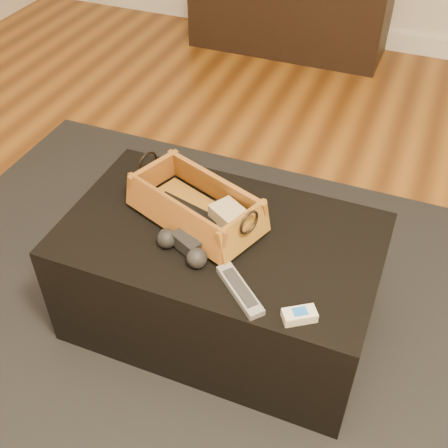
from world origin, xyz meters
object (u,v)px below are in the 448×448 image
at_px(media_cabinet, 290,11).
at_px(ottoman, 221,278).
at_px(game_controller, 185,246).
at_px(wicker_basket, 196,206).
at_px(tv_remote, 188,211).
at_px(silver_remote, 240,290).
at_px(cream_gadget, 299,315).

height_order(media_cabinet, ottoman, media_cabinet).
distance_m(media_cabinet, game_controller, 2.46).
bearing_deg(game_controller, wicker_basket, 101.61).
bearing_deg(ottoman, tv_remote, 168.03).
bearing_deg(media_cabinet, ottoman, -78.75).
bearing_deg(tv_remote, game_controller, -53.68).
distance_m(game_controller, silver_remote, 0.23).
bearing_deg(silver_remote, wicker_basket, 134.79).
xyz_separation_m(tv_remote, cream_gadget, (0.45, -0.26, -0.01)).
xyz_separation_m(ottoman, wicker_basket, (-0.10, 0.03, 0.26)).
distance_m(ottoman, wicker_basket, 0.28).
relative_size(ottoman, cream_gadget, 9.97).
bearing_deg(ottoman, wicker_basket, 160.77).
relative_size(silver_remote, cream_gadget, 1.84).
xyz_separation_m(media_cabinet, tv_remote, (0.33, -2.27, 0.22)).
height_order(media_cabinet, game_controller, game_controller).
bearing_deg(cream_gadget, tv_remote, 149.56).
distance_m(silver_remote, cream_gadget, 0.18).
xyz_separation_m(ottoman, cream_gadget, (0.32, -0.24, 0.22)).
height_order(game_controller, cream_gadget, game_controller).
distance_m(media_cabinet, silver_remote, 2.59).
xyz_separation_m(media_cabinet, cream_gadget, (0.78, -2.54, 0.20)).
height_order(media_cabinet, silver_remote, media_cabinet).
relative_size(media_cabinet, wicker_basket, 2.54).
height_order(silver_remote, cream_gadget, cream_gadget).
bearing_deg(wicker_basket, media_cabinet, 99.04).
xyz_separation_m(tv_remote, silver_remote, (0.27, -0.23, -0.02)).
height_order(game_controller, silver_remote, game_controller).
bearing_deg(media_cabinet, game_controller, -80.79).
xyz_separation_m(game_controller, silver_remote, (0.21, -0.09, -0.02)).
bearing_deg(tv_remote, media_cabinet, 113.17).
xyz_separation_m(media_cabinet, ottoman, (0.46, -2.30, -0.02)).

